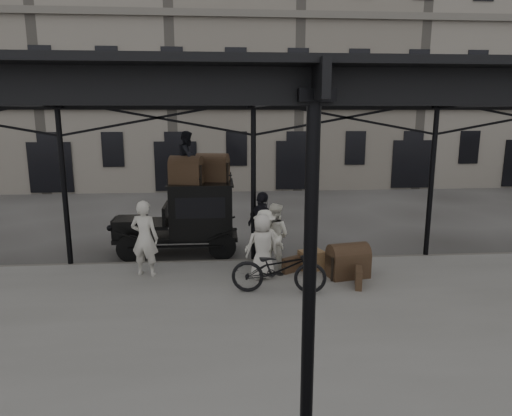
{
  "coord_description": "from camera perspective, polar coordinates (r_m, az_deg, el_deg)",
  "views": [
    {
      "loc": [
        -0.91,
        -10.2,
        4.2
      ],
      "look_at": [
        0.04,
        1.6,
        1.7
      ],
      "focal_mm": 32.0,
      "sensor_mm": 36.0,
      "label": 1
    }
  ],
  "objects": [
    {
      "name": "wicker_hamper",
      "position": [
        12.09,
        6.94,
        -6.48
      ],
      "size": [
        0.7,
        0.6,
        0.5
      ],
      "primitive_type": "cube",
      "rotation": [
        0.0,
        0.0,
        0.29
      ],
      "color": "olive",
      "rests_on": "platform"
    },
    {
      "name": "steamer_trunk_roof_near",
      "position": [
        13.26,
        -8.73,
        4.48
      ],
      "size": [
        1.01,
        0.75,
        0.67
      ],
      "primitive_type": null,
      "rotation": [
        0.0,
        0.0,
        -0.24
      ],
      "color": "#442D1F",
      "rests_on": "taxi"
    },
    {
      "name": "porter_centre",
      "position": [
        11.23,
        0.78,
        -4.82
      ],
      "size": [
        0.88,
        0.66,
        1.63
      ],
      "primitive_type": "imported",
      "rotation": [
        0.0,
        0.0,
        3.33
      ],
      "color": "beige",
      "rests_on": "platform"
    },
    {
      "name": "bicycle",
      "position": [
        10.44,
        2.87,
        -7.58
      ],
      "size": [
        2.24,
        1.05,
        1.13
      ],
      "primitive_type": "imported",
      "rotation": [
        0.0,
        0.0,
        1.43
      ],
      "color": "black",
      "rests_on": "platform"
    },
    {
      "name": "porter_left",
      "position": [
        11.73,
        -13.75,
        -3.7
      ],
      "size": [
        0.8,
        0.63,
        1.92
      ],
      "primitive_type": "imported",
      "rotation": [
        0.0,
        0.0,
        2.88
      ],
      "color": "beige",
      "rests_on": "platform"
    },
    {
      "name": "taxi",
      "position": [
        13.72,
        -8.15,
        -0.81
      ],
      "size": [
        3.65,
        1.55,
        2.18
      ],
      "color": "black",
      "rests_on": "ground"
    },
    {
      "name": "suitcase_flat",
      "position": [
        11.86,
        4.57,
        -7.05
      ],
      "size": [
        0.59,
        0.44,
        0.4
      ],
      "primitive_type": "cube",
      "rotation": [
        0.0,
        0.0,
        0.55
      ],
      "color": "#442D1F",
      "rests_on": "platform"
    },
    {
      "name": "canopy",
      "position": [
        8.54,
        1.59,
        14.59
      ],
      "size": [
        22.5,
        9.0,
        4.74
      ],
      "color": "black",
      "rests_on": "ground"
    },
    {
      "name": "porter_official",
      "position": [
        12.44,
        0.81,
        -2.4
      ],
      "size": [
        1.05,
        1.21,
        1.95
      ],
      "primitive_type": "imported",
      "rotation": [
        0.0,
        0.0,
        2.18
      ],
      "color": "black",
      "rests_on": "platform"
    },
    {
      "name": "platform",
      "position": [
        9.22,
        1.61,
        -14.64
      ],
      "size": [
        28.0,
        8.0,
        0.15
      ],
      "primitive_type": "cube",
      "color": "slate",
      "rests_on": "ground"
    },
    {
      "name": "building_frontage",
      "position": [
        28.36,
        -2.86,
        17.57
      ],
      "size": [
        64.0,
        8.0,
        14.0
      ],
      "primitive_type": "cube",
      "color": "slate",
      "rests_on": "ground"
    },
    {
      "name": "ground",
      "position": [
        11.07,
        0.48,
        -10.37
      ],
      "size": [
        120.0,
        120.0,
        0.0
      ],
      "primitive_type": "plane",
      "color": "#383533",
      "rests_on": "ground"
    },
    {
      "name": "steamer_trunk_roof_far",
      "position": [
        13.67,
        -5.45,
        4.82
      ],
      "size": [
        1.04,
        0.78,
        0.69
      ],
      "primitive_type": null,
      "rotation": [
        0.0,
        0.0,
        -0.24
      ],
      "color": "#442D1F",
      "rests_on": "taxi"
    },
    {
      "name": "porter_midleft",
      "position": [
        12.02,
        2.3,
        -3.43
      ],
      "size": [
        1.07,
        1.03,
        1.73
      ],
      "primitive_type": "imported",
      "rotation": [
        0.0,
        0.0,
        2.5
      ],
      "color": "silver",
      "rests_on": "platform"
    },
    {
      "name": "suitcase_upright",
      "position": [
        11.12,
        12.69,
        -8.49
      ],
      "size": [
        0.3,
        0.62,
        0.45
      ],
      "primitive_type": "cube",
      "rotation": [
        0.0,
        0.0,
        -0.27
      ],
      "color": "#442D1F",
      "rests_on": "platform"
    },
    {
      "name": "steamer_trunk_platform",
      "position": [
        11.69,
        11.42,
        -6.72
      ],
      "size": [
        1.08,
        0.78,
        0.72
      ],
      "primitive_type": null,
      "rotation": [
        0.0,
        0.0,
        0.2
      ],
      "color": "#442D1F",
      "rests_on": "platform"
    },
    {
      "name": "porter_right",
      "position": [
        11.81,
        1.09,
        -4.04
      ],
      "size": [
        1.11,
        0.75,
        1.6
      ],
      "primitive_type": "imported",
      "rotation": [
        0.0,
        0.0,
        3.3
      ],
      "color": "silver",
      "rests_on": "platform"
    },
    {
      "name": "porter_roof",
      "position": [
        13.36,
        -8.52,
        6.32
      ],
      "size": [
        0.71,
        0.83,
        1.49
      ],
      "primitive_type": "imported",
      "rotation": [
        0.0,
        0.0,
        1.35
      ],
      "color": "black",
      "rests_on": "taxi"
    }
  ]
}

